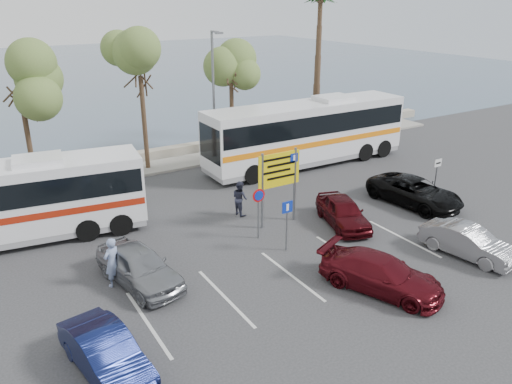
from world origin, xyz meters
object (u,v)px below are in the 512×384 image
street_lamp_right (214,90)px  suv_black (415,192)px  car_blue (106,354)px  coach_bus_right (307,135)px  direction_sign (279,175)px  car_silver_b (468,242)px  car_silver_a (139,266)px  car_maroon (381,274)px  car_red (343,212)px  pedestrian_near (112,262)px  pedestrian_far (240,198)px

street_lamp_right → suv_black: bearing=-66.2°
car_blue → suv_black: bearing=4.3°
coach_bus_right → direction_sign: bearing=-134.8°
coach_bus_right → car_silver_b: size_ratio=3.49×
car_silver_a → car_maroon: size_ratio=0.94×
car_silver_a → car_silver_b: car_silver_a is taller
car_red → pedestrian_near: bearing=-164.0°
coach_bus_right → car_red: coach_bus_right is taller
car_red → suv_black: size_ratio=0.79×
direction_sign → car_maroon: direction_sign is taller
coach_bus_right → suv_black: coach_bus_right is taller
pedestrian_far → direction_sign: bearing=-157.9°
street_lamp_right → car_maroon: size_ratio=1.76×
coach_bus_right → pedestrian_near: bearing=-152.0°
direction_sign → pedestrian_near: 8.46m
car_silver_b → pedestrian_far: (-5.90, 8.58, 0.22)m
car_blue → suv_black: size_ratio=0.78×
direction_sign → suv_black: bearing=-13.1°
car_blue → direction_sign: bearing=21.5°
coach_bus_right → car_silver_b: 13.39m
coach_bus_right → car_silver_a: 16.16m
car_red → pedestrian_near: 10.73m
car_red → car_blue: bearing=-143.4°
car_blue → pedestrian_far: size_ratio=2.27×
direction_sign → car_maroon: bearing=-90.0°
pedestrian_near → pedestrian_far: (7.22, 3.19, -0.10)m
suv_black → car_blue: bearing=-172.2°
coach_bus_right → car_silver_b: bearing=-96.9°
direction_sign → pedestrian_near: direction_sign is taller
car_blue → car_red: (12.26, 4.11, 0.03)m
car_maroon → suv_black: (7.30, 5.00, 0.03)m
street_lamp_right → coach_bus_right: street_lamp_right is taller
street_lamp_right → direction_sign: (-2.00, -10.32, -2.17)m
direction_sign → car_blue: bearing=-149.2°
car_silver_a → suv_black: car_silver_a is taller
direction_sign → car_silver_b: (4.90, -6.70, -1.79)m
car_maroon → pedestrian_far: pedestrian_far is taller
coach_bus_right → street_lamp_right: bearing=139.9°
pedestrian_far → car_silver_a: bearing=113.5°
direction_sign → pedestrian_near: bearing=-171.0°
coach_bus_right → car_blue: bearing=-142.8°
suv_black → car_silver_b: (-2.40, -5.00, -0.06)m
direction_sign → car_silver_b: direction_sign is taller
car_maroon → car_silver_a: bearing=122.5°
car_blue → car_silver_b: (14.66, -0.89, -0.01)m
car_blue → pedestrian_near: bearing=61.9°
car_maroon → pedestrian_near: bearing=123.4°
car_maroon → suv_black: size_ratio=0.91×
coach_bus_right → car_silver_b: (-1.60, -13.23, -1.31)m
car_silver_a → suv_black: 14.66m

